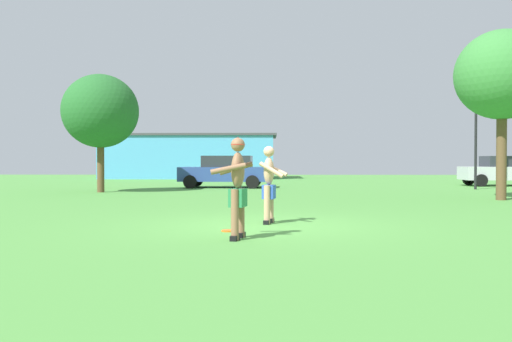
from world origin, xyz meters
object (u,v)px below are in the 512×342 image
at_px(lamp_post, 476,111).
at_px(tree_right_field, 502,76).
at_px(player_with_cap, 237,183).
at_px(player_in_blue, 269,183).
at_px(car_blue_near_post, 224,171).
at_px(car_silver_mid_lot, 505,170).
at_px(tree_left_field, 100,111).
at_px(frisbee, 229,231).

xyz_separation_m(lamp_post, tree_right_field, (-1.71, -6.91, 0.60)).
distance_m(player_with_cap, player_in_blue, 2.43).
height_order(car_blue_near_post, car_silver_mid_lot, same).
xyz_separation_m(player_in_blue, car_blue_near_post, (-2.20, 15.37, -0.04)).
xyz_separation_m(car_silver_mid_lot, tree_left_field, (-19.60, -6.24, 2.60)).
bearing_deg(lamp_post, player_with_cap, -121.86).
xyz_separation_m(car_silver_mid_lot, lamp_post, (-2.85, -3.54, 2.81)).
bearing_deg(lamp_post, player_in_blue, -124.50).
relative_size(car_blue_near_post, tree_right_field, 0.76).
bearing_deg(car_blue_near_post, tree_left_field, -140.41).
bearing_deg(car_silver_mid_lot, tree_right_field, -113.58).
height_order(player_with_cap, car_silver_mid_lot, player_with_cap).
xyz_separation_m(tree_left_field, tree_right_field, (15.04, -4.20, 0.81)).
bearing_deg(tree_right_field, car_blue_near_post, 140.73).
height_order(player_in_blue, tree_right_field, tree_right_field).
relative_size(lamp_post, tree_right_field, 1.03).
bearing_deg(tree_right_field, player_in_blue, -138.12).
xyz_separation_m(player_in_blue, frisbee, (-0.78, -1.36, -0.85)).
bearing_deg(player_in_blue, frisbee, -119.75).
distance_m(tree_left_field, tree_right_field, 15.64).
distance_m(player_with_cap, tree_left_field, 15.36).
bearing_deg(frisbee, car_silver_mid_lot, 54.97).
bearing_deg(car_silver_mid_lot, frisbee, -125.03).
height_order(car_blue_near_post, tree_left_field, tree_left_field).
bearing_deg(frisbee, lamp_post, 55.90).
distance_m(player_with_cap, frisbee, 1.41).
bearing_deg(player_with_cap, tree_left_field, 115.70).
relative_size(frisbee, car_blue_near_post, 0.06).
bearing_deg(player_in_blue, tree_right_field, 41.88).
bearing_deg(tree_left_field, frisbee, -63.37).
distance_m(frisbee, car_blue_near_post, 16.81).
bearing_deg(player_in_blue, car_blue_near_post, 98.15).
bearing_deg(tree_left_field, player_in_blue, -57.76).
distance_m(player_in_blue, frisbee, 1.78).
xyz_separation_m(car_blue_near_post, tree_left_field, (-4.92, -4.07, 2.60)).
bearing_deg(frisbee, player_with_cap, -77.21).
height_order(player_with_cap, lamp_post, lamp_post).
bearing_deg(player_in_blue, lamp_post, 55.50).
relative_size(player_with_cap, lamp_post, 0.29).
height_order(player_in_blue, car_blue_near_post, player_in_blue).
bearing_deg(car_blue_near_post, tree_right_field, -39.27).
xyz_separation_m(car_blue_near_post, lamp_post, (11.83, -1.37, 2.81)).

